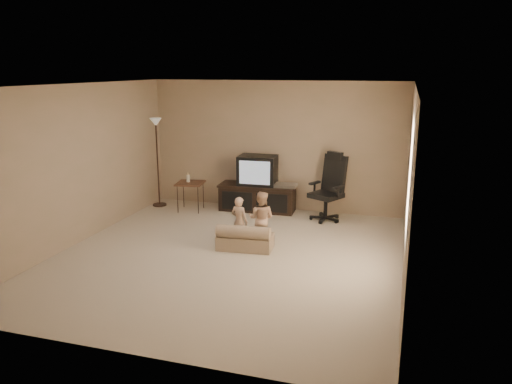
% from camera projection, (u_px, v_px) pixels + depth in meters
% --- Properties ---
extents(floor, '(5.50, 5.50, 0.00)m').
position_uv_depth(floor, '(228.00, 256.00, 7.44)').
color(floor, beige).
rests_on(floor, ground).
extents(room_shell, '(5.50, 5.50, 5.50)m').
position_uv_depth(room_shell, '(227.00, 156.00, 7.07)').
color(room_shell, silver).
rests_on(room_shell, floor).
extents(tv_stand, '(1.54, 0.63, 1.09)m').
position_uv_depth(tv_stand, '(258.00, 188.00, 9.73)').
color(tv_stand, black).
rests_on(tv_stand, floor).
extents(office_chair, '(0.78, 0.79, 1.25)m').
position_uv_depth(office_chair, '(329.00, 196.00, 9.13)').
color(office_chair, black).
rests_on(office_chair, floor).
extents(side_table, '(0.58, 0.58, 0.76)m').
position_uv_depth(side_table, '(190.00, 183.00, 9.70)').
color(side_table, brown).
rests_on(side_table, floor).
extents(floor_lamp, '(0.28, 0.28, 1.77)m').
position_uv_depth(floor_lamp, '(157.00, 142.00, 9.86)').
color(floor_lamp, '#311F16').
rests_on(floor_lamp, floor).
extents(child_sofa, '(0.88, 0.54, 0.41)m').
position_uv_depth(child_sofa, '(245.00, 239.00, 7.69)').
color(child_sofa, tan).
rests_on(child_sofa, floor).
extents(toddler_left, '(0.33, 0.28, 0.79)m').
position_uv_depth(toddler_left, '(239.00, 221.00, 7.79)').
color(toddler_left, tan).
rests_on(toddler_left, floor).
extents(toddler_right, '(0.43, 0.24, 0.87)m').
position_uv_depth(toddler_right, '(261.00, 218.00, 7.82)').
color(toddler_right, tan).
rests_on(toddler_right, floor).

